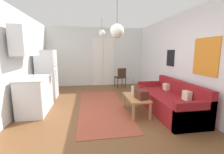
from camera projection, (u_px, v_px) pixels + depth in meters
name	position (u px, v px, depth m)	size (l,w,h in m)	color
ground_plane	(107.00, 119.00, 3.73)	(4.95, 7.92, 0.10)	brown
wall_back	(97.00, 57.00, 7.11)	(4.55, 0.13, 2.65)	silver
wall_right	(194.00, 61.00, 3.85)	(0.12, 7.52, 2.65)	silver
area_rug	(102.00, 107.00, 4.41)	(1.28, 3.31, 0.01)	#9E4733
couch	(170.00, 101.00, 4.03)	(0.88, 2.19, 0.81)	maroon
coffee_table	(136.00, 99.00, 3.91)	(0.48, 0.96, 0.44)	#B27F4C
bamboo_vase	(133.00, 90.00, 4.13)	(0.08, 0.08, 0.44)	beige
handbag	(141.00, 94.00, 3.70)	(0.27, 0.37, 0.34)	#512319
refrigerator	(47.00, 74.00, 5.19)	(0.63, 0.60, 1.63)	white
kitchen_counter	(33.00, 81.00, 3.94)	(0.64, 1.20, 2.16)	silver
accent_chair	(121.00, 77.00, 6.66)	(0.50, 0.48, 0.87)	#382619
pendant_lamp_near	(117.00, 31.00, 3.15)	(0.29, 0.29, 0.80)	black
pendant_lamp_far	(102.00, 33.00, 5.04)	(0.21, 0.21, 0.58)	black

